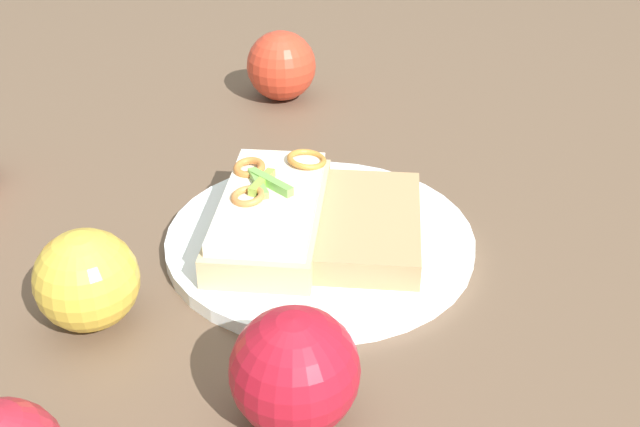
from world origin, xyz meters
TOP-DOWN VIEW (x-y plane):
  - ground_plane at (0.00, 0.00)m, footprint 2.00×2.00m
  - plate at (0.00, 0.00)m, footprint 0.26×0.26m
  - sandwich at (0.03, -0.03)m, footprint 0.18×0.18m
  - bread_slice_side at (-0.03, 0.03)m, footprint 0.16×0.16m
  - apple_0 at (-0.17, -0.27)m, footprint 0.11×0.11m
  - apple_1 at (0.19, -0.03)m, footprint 0.10×0.10m
  - apple_2 at (0.14, 0.14)m, footprint 0.09×0.09m

SIDE VIEW (x-z plane):
  - ground_plane at x=0.00m, z-range 0.00..0.00m
  - plate at x=0.00m, z-range 0.00..0.01m
  - bread_slice_side at x=-0.03m, z-range 0.01..0.03m
  - sandwich at x=0.03m, z-range 0.01..0.05m
  - apple_1 at x=0.19m, z-range 0.00..0.08m
  - apple_2 at x=0.14m, z-range 0.00..0.08m
  - apple_0 at x=-0.17m, z-range 0.00..0.08m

